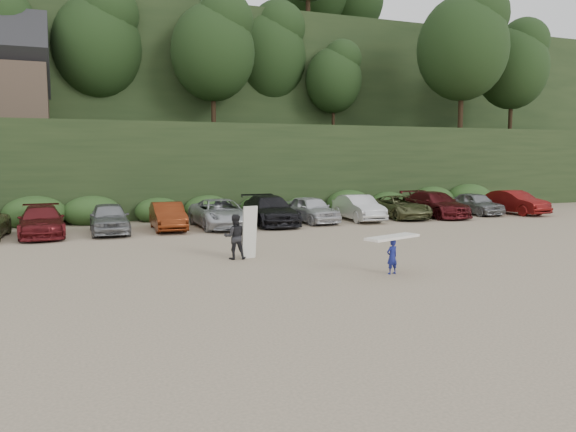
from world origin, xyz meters
name	(u,v)px	position (x,y,z in m)	size (l,w,h in m)	color
ground	(274,260)	(0.00, 0.00, 0.00)	(120.00, 120.00, 0.00)	tan
hillside_backdrop	(138,78)	(-0.26, 35.93, 11.22)	(90.00, 41.50, 28.00)	black
parked_cars	(256,212)	(2.72, 10.10, 0.76)	(39.45, 5.99, 1.65)	#ABABB0
child_surfer	(392,248)	(2.76, -3.83, 0.87)	(2.22, 1.24, 1.28)	navy
adult_surfer	(236,236)	(-1.27, 0.71, 0.88)	(1.33, 0.80, 2.03)	black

